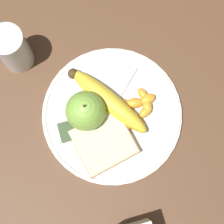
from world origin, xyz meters
name	(u,v)px	position (x,y,z in m)	size (l,w,h in m)	color
ground_plane	(112,115)	(0.00, 0.00, 0.00)	(3.00, 3.00, 0.00)	brown
plate	(112,115)	(0.00, 0.00, 0.01)	(0.28, 0.28, 0.01)	silver
juice_glass	(13,50)	(-0.16, 0.17, 0.05)	(0.07, 0.07, 0.11)	silver
apple	(86,111)	(-0.05, 0.01, 0.05)	(0.08, 0.08, 0.09)	#84BC47
banana	(106,101)	(-0.01, 0.03, 0.03)	(0.14, 0.18, 0.04)	yellow
bread_slice	(103,142)	(-0.03, -0.05, 0.02)	(0.13, 0.12, 0.02)	tan
fork	(112,106)	(0.01, 0.02, 0.01)	(0.13, 0.13, 0.00)	silver
jam_packet	(72,131)	(-0.09, -0.01, 0.02)	(0.05, 0.04, 0.02)	white
orange_segment_0	(145,112)	(0.06, -0.02, 0.02)	(0.03, 0.03, 0.02)	#F9A32D
orange_segment_1	(127,119)	(0.03, -0.02, 0.02)	(0.03, 0.03, 0.02)	#F9A32D
orange_segment_2	(135,103)	(0.05, 0.01, 0.02)	(0.04, 0.03, 0.02)	#F9A32D
orange_segment_3	(147,106)	(0.07, -0.01, 0.02)	(0.02, 0.03, 0.02)	#F9A32D
orange_segment_4	(143,94)	(0.07, 0.02, 0.02)	(0.02, 0.03, 0.02)	#F9A32D
orange_segment_5	(124,104)	(0.03, 0.01, 0.02)	(0.03, 0.03, 0.02)	#F9A32D
orange_segment_6	(148,99)	(0.08, 0.01, 0.02)	(0.04, 0.03, 0.02)	#F9A32D
orange_segment_7	(126,126)	(0.02, -0.03, 0.02)	(0.04, 0.02, 0.02)	#F9A32D
orange_segment_8	(141,123)	(0.05, -0.04, 0.02)	(0.02, 0.03, 0.02)	#F9A32D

